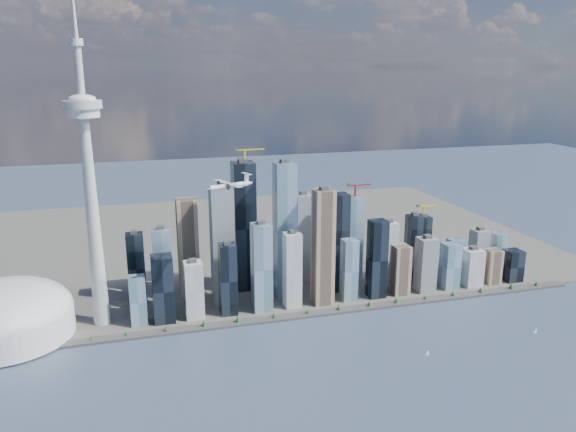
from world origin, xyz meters
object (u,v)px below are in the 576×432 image
object	(u,v)px
airplane	(230,185)
sailboat_east	(535,331)
needle_tower	(90,183)
dome_stadium	(5,315)
sailboat_west	(427,353)

from	to	relation	value
airplane	sailboat_east	xyz separation A→B (m)	(461.38, -129.78, -236.41)
needle_tower	airplane	world-z (taller)	needle_tower
dome_stadium	airplane	size ratio (longest dim) A/B	2.63
needle_tower	dome_stadium	bearing A→B (deg)	-175.91
needle_tower	airplane	bearing A→B (deg)	-23.91
dome_stadium	sailboat_east	distance (m)	830.44
airplane	sailboat_east	bearing A→B (deg)	-37.23
needle_tower	sailboat_east	size ratio (longest dim) A/B	52.84
dome_stadium	sailboat_west	size ratio (longest dim) A/B	21.18
sailboat_west	dome_stadium	bearing A→B (deg)	160.88
dome_stadium	sailboat_west	distance (m)	643.96
dome_stadium	airplane	world-z (taller)	airplane
needle_tower	sailboat_west	size ratio (longest dim) A/B	58.31
dome_stadium	airplane	distance (m)	403.78
sailboat_west	sailboat_east	world-z (taller)	sailboat_east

